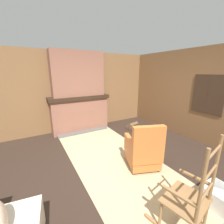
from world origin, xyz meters
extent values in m
plane|color=#2D2119|center=(0.00, 0.00, 0.00)|extent=(14.00, 14.00, 0.00)
cube|color=brown|center=(-2.66, 0.00, 1.28)|extent=(0.06, 5.86, 2.57)
cube|color=brown|center=(0.00, 2.66, 1.28)|extent=(5.86, 0.06, 2.57)
cube|color=#382619|center=(0.17, 2.62, 1.36)|extent=(0.80, 0.02, 1.00)
cube|color=silver|center=(0.17, 2.63, 1.36)|extent=(0.76, 0.01, 0.96)
cube|color=#382619|center=(0.17, 2.62, 1.36)|extent=(0.02, 0.02, 0.96)
cube|color=#382619|center=(0.17, 2.62, 1.36)|extent=(0.76, 0.02, 0.02)
cube|color=brown|center=(-2.41, 0.00, 0.54)|extent=(0.44, 1.83, 1.07)
cube|color=black|center=(-2.23, 0.00, 0.42)|extent=(0.08, 0.95, 0.60)
cube|color=#565451|center=(-2.11, 0.00, 0.03)|extent=(0.16, 1.64, 0.06)
cube|color=black|center=(-2.41, 0.00, 1.13)|extent=(0.54, 1.93, 0.11)
cube|color=brown|center=(-2.41, 0.00, 1.86)|extent=(0.39, 1.61, 1.37)
cube|color=tan|center=(-0.29, 0.06, 0.01)|extent=(3.98, 1.71, 0.01)
cube|color=#C6662D|center=(0.16, 0.48, 0.18)|extent=(0.83, 0.78, 0.24)
cube|color=#C6662D|center=(0.16, 0.48, 0.33)|extent=(0.87, 0.82, 0.18)
cube|color=#C6662D|center=(0.43, 0.37, 0.70)|extent=(0.33, 0.61, 0.57)
cube|color=#C6662D|center=(0.05, 0.24, 0.52)|extent=(0.62, 0.31, 0.20)
cube|color=#C6662D|center=(0.24, 0.73, 0.52)|extent=(0.62, 0.31, 0.20)
cylinder|color=#332319|center=(-0.19, 0.35, 0.03)|extent=(0.06, 0.06, 0.06)
cylinder|color=#332319|center=(-0.01, 0.80, 0.03)|extent=(0.06, 0.06, 0.06)
cylinder|color=#332319|center=(0.33, 0.15, 0.03)|extent=(0.06, 0.06, 0.06)
cylinder|color=#332319|center=(0.51, 0.60, 0.03)|extent=(0.06, 0.06, 0.06)
cube|color=olive|center=(1.40, 0.25, 0.02)|extent=(0.79, 0.20, 0.04)
cylinder|color=olive|center=(1.31, -0.22, 0.23)|extent=(0.04, 0.04, 0.38)
cylinder|color=olive|center=(1.22, 0.21, 0.23)|extent=(0.04, 0.04, 0.38)
cylinder|color=olive|center=(1.58, 0.29, 0.23)|extent=(0.04, 0.04, 0.38)
cube|color=olive|center=(1.45, 0.04, 0.43)|extent=(0.54, 0.60, 0.02)
cylinder|color=olive|center=(1.67, -0.14, 0.85)|extent=(0.04, 0.04, 0.87)
cylinder|color=olive|center=(1.58, 0.29, 0.85)|extent=(0.04, 0.04, 0.87)
cylinder|color=olive|center=(1.63, 0.08, 0.68)|extent=(0.11, 0.42, 0.03)
cylinder|color=olive|center=(1.63, 0.08, 0.92)|extent=(0.11, 0.42, 0.03)
cylinder|color=olive|center=(1.63, 0.08, 1.16)|extent=(0.11, 0.42, 0.03)
cube|color=olive|center=(1.49, -0.18, 0.64)|extent=(0.40, 0.12, 0.02)
cube|color=olive|center=(1.40, 0.25, 0.64)|extent=(0.40, 0.12, 0.02)
cylinder|color=brown|center=(-1.71, 1.58, 0.06)|extent=(0.19, 0.38, 0.12)
cylinder|color=brown|center=(-1.58, 1.61, 0.06)|extent=(0.19, 0.38, 0.12)
cylinder|color=brown|center=(-1.46, 1.63, 0.06)|extent=(0.19, 0.38, 0.12)
cylinder|color=brown|center=(-1.58, 1.61, 0.17)|extent=(0.19, 0.38, 0.12)
cube|color=white|center=(1.54, 0.81, 0.01)|extent=(0.51, 0.41, 0.01)
cube|color=white|center=(1.30, 0.81, 0.14)|extent=(0.02, 0.40, 0.28)
cube|color=white|center=(1.54, 0.62, 0.14)|extent=(0.50, 0.02, 0.28)
ellipsoid|color=white|center=(1.54, 0.81, 0.16)|extent=(0.41, 0.33, 0.17)
ellipsoid|color=#B24C42|center=(-2.46, -0.38, 1.23)|extent=(0.09, 0.09, 0.09)
cylinder|color=white|center=(-2.46, -0.38, 1.36)|extent=(0.05, 0.05, 0.17)
cube|color=black|center=(-2.46, 0.58, 1.25)|extent=(0.12, 0.22, 0.14)
cube|color=silver|center=(-2.39, 0.58, 1.26)|extent=(0.01, 0.04, 0.02)
cylinder|color=#336093|center=(-2.48, 0.07, 1.30)|extent=(0.06, 0.24, 0.24)
camera|label=1|loc=(2.27, -1.46, 1.94)|focal=24.00mm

